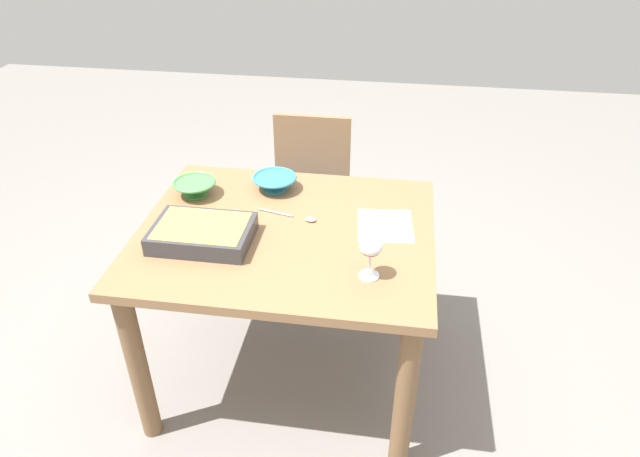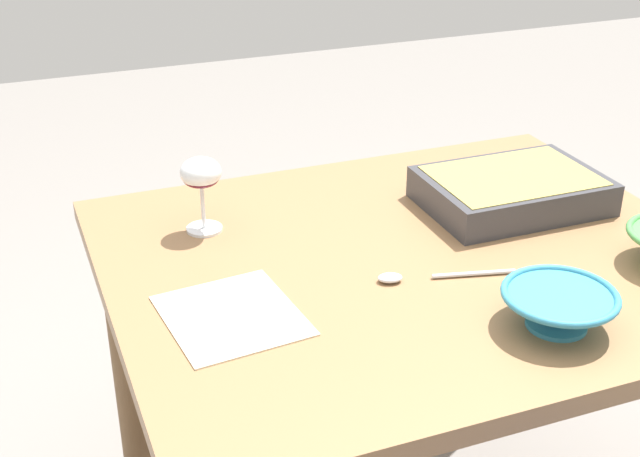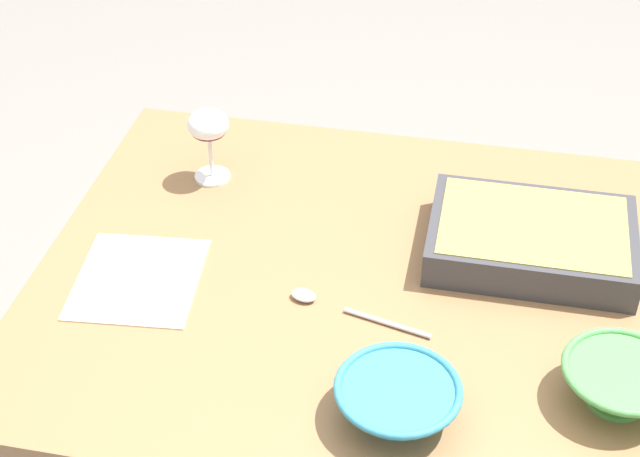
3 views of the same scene
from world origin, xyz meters
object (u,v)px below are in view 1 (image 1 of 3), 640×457
napkin (385,226)px  chair (308,189)px  casserole_dish (202,232)px  mixing_bowl (275,182)px  wine_glass (371,249)px  dining_table (287,258)px  serving_spoon (298,217)px  small_bowl (195,187)px

napkin → chair: bearing=119.9°
casserole_dish → napkin: bearing=17.1°
chair → mixing_bowl: bearing=-95.8°
chair → napkin: (0.43, -0.74, 0.29)m
wine_glass → dining_table: bearing=144.5°
dining_table → serving_spoon: size_ratio=4.54×
mixing_bowl → serving_spoon: (0.14, -0.21, -0.03)m
wine_glass → casserole_dish: size_ratio=0.43×
small_bowl → napkin: (0.80, -0.12, -0.04)m
wine_glass → chair: bearing=110.1°
dining_table → mixing_bowl: mixing_bowl is taller
casserole_dish → small_bowl: casserole_dish is taller
chair → serving_spoon: bearing=-83.4°
dining_table → wine_glass: wine_glass is taller
small_bowl → mixing_bowl: bearing=17.1°
mixing_bowl → serving_spoon: size_ratio=0.76×
wine_glass → small_bowl: size_ratio=0.85×
small_bowl → serving_spoon: (0.46, -0.12, -0.03)m
dining_table → mixing_bowl: (-0.11, 0.30, 0.17)m
wine_glass → mixing_bowl: (-0.44, 0.54, -0.08)m
chair → wine_glass: 1.20m
casserole_dish → napkin: casserole_dish is taller
casserole_dish → mixing_bowl: size_ratio=1.90×
mixing_bowl → chair: bearing=84.2°
wine_glass → mixing_bowl: wine_glass is taller
wine_glass → napkin: size_ratio=0.65×
wine_glass → casserole_dish: wine_glass is taller
dining_table → casserole_dish: bearing=-157.3°
serving_spoon → napkin: (0.34, -0.00, -0.01)m
serving_spoon → mixing_bowl: bearing=123.0°
dining_table → small_bowl: (-0.42, 0.20, 0.17)m
wine_glass → small_bowl: bearing=149.8°
small_bowl → serving_spoon: size_ratio=0.73×
dining_table → napkin: 0.41m
mixing_bowl → dining_table: bearing=-70.5°
dining_table → napkin: bearing=12.6°
chair → mixing_bowl: chair is taller
casserole_dish → mixing_bowl: bearing=66.9°
wine_glass → casserole_dish: 0.64m
chair → napkin: bearing=-60.1°
dining_table → mixing_bowl: bearing=109.5°
casserole_dish → dining_table: bearing=22.7°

